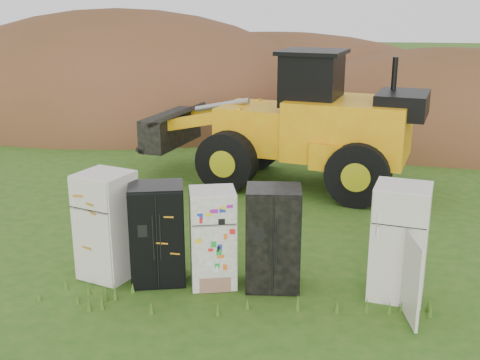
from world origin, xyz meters
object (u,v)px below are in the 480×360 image
object	(u,v)px
fridge_sticker	(213,238)
fridge_open_door	(399,242)
fridge_black_side	(157,234)
fridge_dark_mid	(273,238)
fridge_leftmost	(107,225)
wheel_loader	(278,117)

from	to	relation	value
fridge_sticker	fridge_open_door	world-z (taller)	fridge_open_door
fridge_black_side	fridge_open_door	world-z (taller)	fridge_open_door
fridge_black_side	fridge_sticker	world-z (taller)	fridge_black_side
fridge_dark_mid	fridge_leftmost	bearing A→B (deg)	174.60
fridge_sticker	wheel_loader	xyz separation A→B (m)	(0.59, 6.00, 0.88)
fridge_sticker	fridge_leftmost	bearing A→B (deg)	163.37
fridge_dark_mid	wheel_loader	world-z (taller)	wheel_loader
fridge_black_side	fridge_sticker	xyz separation A→B (m)	(0.94, 0.02, -0.03)
fridge_sticker	fridge_dark_mid	distance (m)	0.99
fridge_leftmost	fridge_dark_mid	distance (m)	2.82
fridge_leftmost	fridge_dark_mid	world-z (taller)	fridge_leftmost
fridge_black_side	fridge_dark_mid	distance (m)	1.93
fridge_black_side	fridge_sticker	distance (m)	0.94
fridge_black_side	fridge_open_door	size ratio (longest dim) A/B	0.92
fridge_dark_mid	fridge_open_door	size ratio (longest dim) A/B	0.92
fridge_leftmost	fridge_dark_mid	xyz separation A→B (m)	(2.82, -0.02, -0.07)
fridge_dark_mid	fridge_open_door	xyz separation A→B (m)	(2.00, -0.06, 0.07)
fridge_black_side	fridge_open_door	bearing A→B (deg)	-14.14
fridge_leftmost	fridge_open_door	bearing A→B (deg)	18.56
fridge_sticker	fridge_black_side	bearing A→B (deg)	166.29
fridge_dark_mid	wheel_loader	bearing A→B (deg)	88.73
fridge_dark_mid	wheel_loader	distance (m)	6.03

